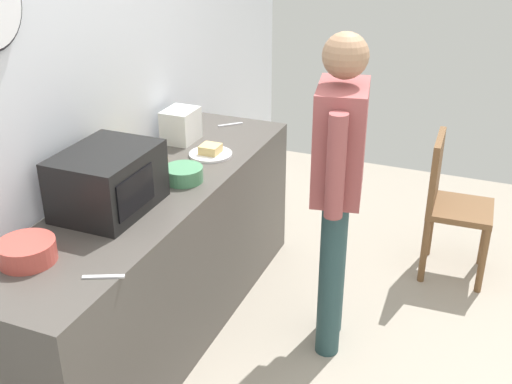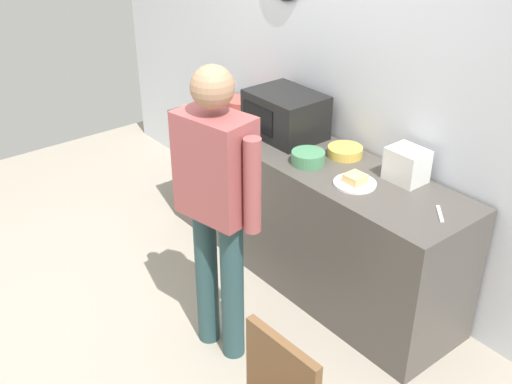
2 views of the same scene
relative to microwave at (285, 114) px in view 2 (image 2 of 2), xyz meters
name	(u,v)px [view 2 (image 2 of 2)]	position (x,y,z in m)	size (l,w,h in m)	color
ground_plane	(143,331)	(0.17, -1.29, -1.07)	(6.00, 6.00, 0.00)	#9E9384
back_wall	(338,78)	(0.17, 0.31, 0.24)	(5.40, 0.13, 2.60)	silver
kitchen_counter	(303,213)	(0.29, -0.07, -0.61)	(2.38, 0.62, 0.92)	#4C4742
microwave	(285,114)	(0.00, 0.00, 0.00)	(0.50, 0.39, 0.30)	black
sandwich_plate	(355,181)	(0.79, -0.15, -0.13)	(0.25, 0.25, 0.07)	white
salad_bowl	(242,105)	(-0.54, 0.05, -0.10)	(0.24, 0.24, 0.09)	#C64C42
cereal_bowl	(345,151)	(0.49, 0.08, -0.12)	(0.22, 0.22, 0.06)	gold
mixing_bowl	(308,158)	(0.42, -0.18, -0.11)	(0.21, 0.21, 0.08)	#4C8E60
toaster	(407,165)	(0.94, 0.12, -0.05)	(0.22, 0.18, 0.20)	silver
fork_utensil	(203,122)	(-0.53, -0.32, -0.15)	(0.17, 0.02, 0.01)	silver
spoon_utensil	(440,214)	(1.31, -0.05, -0.15)	(0.17, 0.02, 0.01)	silver
person_standing	(216,197)	(0.57, -0.98, -0.04)	(0.58, 0.31, 1.74)	#284649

